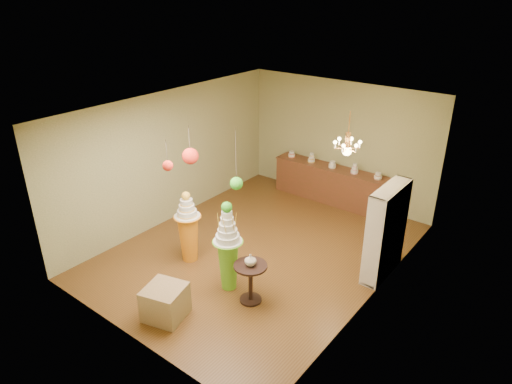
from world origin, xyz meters
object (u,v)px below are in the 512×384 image
Objects in this scene: pedestal_orange at (188,232)px; round_table at (251,278)px; pedestal_green at (228,254)px; sideboard at (331,184)px.

pedestal_orange is 1.81m from round_table.
round_table is (1.78, -0.29, -0.14)m from pedestal_orange.
pedestal_green is 0.61m from round_table.
pedestal_green is 2.34× the size of round_table.
pedestal_orange is (-1.23, 0.22, -0.10)m from pedestal_green.
pedestal_orange reaches higher than sideboard.
sideboard is at bearing 101.45° from round_table.
pedestal_green reaches higher than pedestal_orange.
pedestal_orange is 0.49× the size of sideboard.
pedestal_green reaches higher than round_table.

